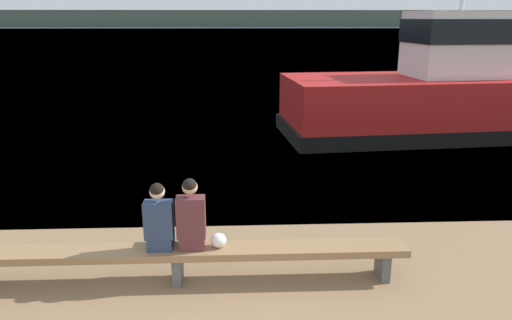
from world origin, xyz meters
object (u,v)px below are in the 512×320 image
at_px(person_right, 191,218).
at_px(shopping_bag, 219,240).
at_px(bench_main, 177,255).
at_px(tugboat_red, 450,96).
at_px(person_left, 159,221).

distance_m(person_right, shopping_bag, 0.48).
bearing_deg(bench_main, tugboat_red, 49.63).
height_order(bench_main, shopping_bag, shopping_bag).
height_order(person_right, tugboat_red, tugboat_red).
bearing_deg(bench_main, person_right, 2.02).
bearing_deg(person_right, shopping_bag, 1.24).
bearing_deg(person_left, bench_main, -2.38).
distance_m(person_left, shopping_bag, 0.83).
xyz_separation_m(person_right, shopping_bag, (0.35, 0.01, -0.33)).
relative_size(person_right, tugboat_red, 0.10).
height_order(person_left, shopping_bag, person_left).
bearing_deg(person_left, tugboat_red, 48.79).
bearing_deg(person_left, shopping_bag, 0.44).
distance_m(shopping_bag, tugboat_red, 10.99).
relative_size(person_left, tugboat_red, 0.09).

